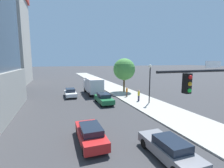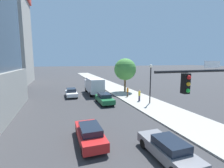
% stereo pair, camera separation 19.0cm
% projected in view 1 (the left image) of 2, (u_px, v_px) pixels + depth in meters
% --- Properties ---
extents(sidewalk, '(5.49, 120.00, 0.15)m').
position_uv_depth(sidewalk, '(134.00, 98.00, 27.20)').
color(sidewalk, '#9E9B93').
rests_on(sidewalk, ground).
extents(traffic_light_pole, '(5.64, 0.48, 6.06)m').
position_uv_depth(traffic_light_pole, '(213.00, 95.00, 9.06)').
color(traffic_light_pole, black).
rests_on(traffic_light_pole, sidewalk).
extents(street_lamp, '(0.44, 0.44, 5.57)m').
position_uv_depth(street_lamp, '(150.00, 78.00, 23.00)').
color(street_lamp, black).
rests_on(street_lamp, sidewalk).
extents(street_tree, '(4.29, 4.29, 6.61)m').
position_uv_depth(street_tree, '(124.00, 69.00, 31.61)').
color(street_tree, brown).
rests_on(street_tree, sidewalk).
extents(car_green, '(1.85, 4.72, 1.49)m').
position_uv_depth(car_green, '(104.00, 98.00, 23.67)').
color(car_green, '#1E6638').
rests_on(car_green, ground).
extents(car_red, '(1.75, 4.61, 1.42)m').
position_uv_depth(car_red, '(91.00, 134.00, 12.21)').
color(car_red, red).
rests_on(car_red, ground).
extents(car_white, '(1.82, 4.60, 1.43)m').
position_uv_depth(car_white, '(70.00, 93.00, 28.18)').
color(car_white, silver).
rests_on(car_white, ground).
extents(car_gray, '(1.76, 4.73, 1.43)m').
position_uv_depth(car_gray, '(169.00, 149.00, 10.14)').
color(car_gray, slate).
rests_on(car_gray, ground).
extents(box_truck, '(2.41, 7.02, 3.07)m').
position_uv_depth(box_truck, '(93.00, 85.00, 30.11)').
color(box_truck, silver).
rests_on(box_truck, ground).
extents(pedestrian_yellow_shirt, '(0.34, 0.34, 1.70)m').
position_uv_depth(pedestrian_yellow_shirt, '(139.00, 95.00, 24.60)').
color(pedestrian_yellow_shirt, '#38334C').
rests_on(pedestrian_yellow_shirt, sidewalk).
extents(pedestrian_orange_shirt, '(0.34, 0.34, 1.65)m').
position_uv_depth(pedestrian_orange_shirt, '(127.00, 92.00, 27.58)').
color(pedestrian_orange_shirt, brown).
rests_on(pedestrian_orange_shirt, sidewalk).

